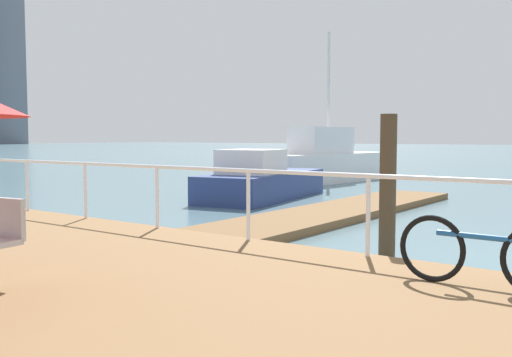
{
  "coord_description": "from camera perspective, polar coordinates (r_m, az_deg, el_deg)",
  "views": [
    {
      "loc": [
        -9.91,
        -0.53,
        1.95
      ],
      "look_at": [
        -0.95,
        6.07,
        1.14
      ],
      "focal_mm": 39.91,
      "sensor_mm": 36.0,
      "label": 1
    }
  ],
  "objects": [
    {
      "name": "moored_boat_1",
      "position": [
        18.02,
        0.5,
        -0.27
      ],
      "size": [
        5.88,
        3.02,
        1.58
      ],
      "color": "navy",
      "rests_on": "ground_plane"
    },
    {
      "name": "dock_piling_2",
      "position": [
        8.92,
        13.06,
        -1.08
      ],
      "size": [
        0.25,
        0.25,
        2.3
      ],
      "primitive_type": "cylinder",
      "color": "#473826",
      "rests_on": "ground_plane"
    },
    {
      "name": "cafe_chair_0",
      "position": [
        6.58,
        -24.28,
        -5.13
      ],
      "size": [
        0.53,
        0.5,
        0.9
      ],
      "color": "#B7B7BC",
      "rests_on": "boardwalk"
    },
    {
      "name": "bicycle_at_railing",
      "position": [
        6.24,
        21.79,
        -6.99
      ],
      "size": [
        0.11,
        1.77,
        0.94
      ],
      "color": "black",
      "rests_on": "boardwalk"
    },
    {
      "name": "moored_boat_4",
      "position": [
        24.84,
        7.07,
        1.71
      ],
      "size": [
        7.61,
        2.31,
        6.45
      ],
      "color": "white",
      "rests_on": "ground_plane"
    },
    {
      "name": "floating_dock",
      "position": [
        14.09,
        7.5,
        -3.47
      ],
      "size": [
        11.66,
        2.0,
        0.18
      ],
      "primitive_type": "cube",
      "color": "brown",
      "rests_on": "ground_plane"
    },
    {
      "name": "boardwalk_railing",
      "position": [
        12.09,
        -19.55,
        0.64
      ],
      "size": [
        0.06,
        29.35,
        1.08
      ],
      "color": "white",
      "rests_on": "boardwalk"
    }
  ]
}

